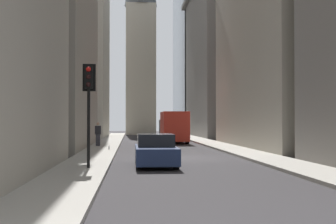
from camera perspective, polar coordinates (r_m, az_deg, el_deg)
The scene contains 11 objects.
ground_plane at distance 23.84m, azimuth 1.15°, elevation -6.01°, with size 135.00×135.00×0.00m, color #302D30.
sidewalk_right at distance 23.79m, azimuth -9.75°, elevation -5.83°, with size 90.00×2.20×0.14m, color #A8A399.
sidewalk_left at distance 24.71m, azimuth 11.64°, elevation -5.65°, with size 90.00×2.20×0.14m, color #A8A399.
building_left_far at distance 57.57m, azimuth 8.40°, elevation 7.39°, with size 19.44×10.50×21.21m.
building_right_far at distance 57.80m, azimuth -13.10°, elevation 12.39°, with size 14.59×10.00×31.16m.
church_spire at distance 68.62m, azimuth -3.60°, elevation 12.32°, with size 4.98×4.98×34.54m.
delivery_truck at distance 40.06m, azimuth 0.71°, elevation -1.99°, with size 6.46×2.25×2.84m.
sedan_navy at distance 19.38m, azimuth -1.64°, elevation -5.13°, with size 4.30×1.78×1.42m.
traffic_light_foreground at distance 17.58m, azimuth -10.36°, elevation 2.73°, with size 0.43×0.52×4.15m.
pedestrian at distance 33.09m, azimuth -9.17°, elevation -2.74°, with size 0.26×0.44×1.78m.
discarded_bottle at distance 28.84m, azimuth -7.74°, elevation -4.68°, with size 0.07×0.07×0.27m.
Camera 1 is at (-23.62, 2.49, 1.97)m, focal length 46.47 mm.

